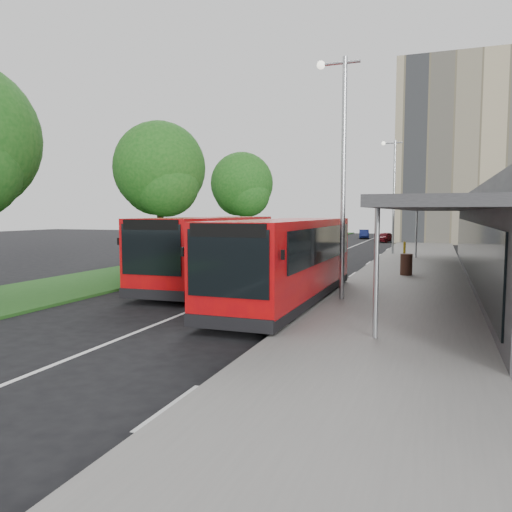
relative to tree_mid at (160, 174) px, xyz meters
The scene contains 16 objects.
ground 12.55m from the tree_mid, 52.23° to the right, with size 120.00×120.00×0.00m, color black.
pavement 17.74m from the tree_mid, 40.07° to the left, with size 5.00×80.00×0.15m, color slate.
grass_verge 12.07m from the tree_mid, 89.93° to the left, with size 5.00×80.00×0.10m, color #1A4717.
lane_centre_line 10.53m from the tree_mid, 40.30° to the left, with size 0.12×70.00×0.01m, color silver.
kerb_dashes 15.22m from the tree_mid, 43.97° to the left, with size 0.12×56.00×0.01m.
office_block 39.27m from the tree_mid, 57.47° to the left, with size 22.00×12.00×18.00m, color tan.
tree_mid is the anchor object (origin of this frame).
tree_far 12.00m from the tree_mid, 90.00° to the left, with size 4.77×4.77×7.67m.
lamp_post_near 13.18m from the tree_mid, 32.36° to the right, with size 1.44×0.28×8.00m.
lamp_post_far 17.08m from the tree_mid, 49.32° to the left, with size 1.44×0.28×8.00m.
bus_main 12.83m from the tree_mid, 39.47° to the right, with size 2.73×10.05×2.84m.
bus_second 7.95m from the tree_mid, 41.97° to the right, with size 3.01×10.25×2.87m.
litter_bin 13.65m from the tree_mid, ahead, with size 0.55×0.55×0.99m, color #371F16.
bollard 16.58m from the tree_mid, 40.26° to the left, with size 0.16×0.16×1.01m, color yellow.
car_near 31.09m from the tree_mid, 72.93° to the left, with size 1.23×3.07×1.04m, color #5F0D15.
car_far 36.99m from the tree_mid, 80.65° to the left, with size 1.11×3.18×1.05m, color navy.
Camera 1 is at (7.22, -14.72, 3.07)m, focal length 35.00 mm.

